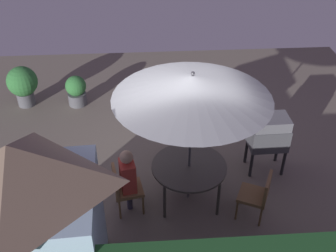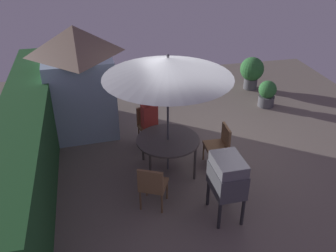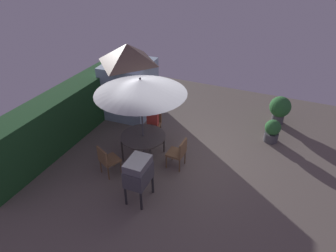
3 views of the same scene
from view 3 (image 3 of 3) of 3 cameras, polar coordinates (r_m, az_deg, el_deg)
name	(u,v)px [view 3 (image 3 of 3)]	position (r m, az deg, el deg)	size (l,w,h in m)	color
ground_plane	(172,157)	(8.97, 0.78, -5.87)	(11.00, 11.00, 0.00)	#6B6056
hedge_backdrop	(73,110)	(10.17, -17.70, 2.88)	(7.13, 0.90, 1.63)	#1E4C23
garden_shed	(129,79)	(10.76, -7.44, 8.84)	(1.92, 1.73, 2.59)	#9EBCD1
patio_table	(143,137)	(8.61, -4.76, -2.17)	(1.29, 1.29, 0.74)	#47423D
patio_umbrella	(140,86)	(7.83, -5.28, 7.53)	(2.46, 2.46, 2.53)	#4C4C51
bbq_grill	(138,172)	(7.17, -5.70, -8.76)	(0.71, 0.51, 1.20)	#47474C
chair_near_shed	(154,122)	(9.63, -2.76, 0.77)	(0.54, 0.54, 0.90)	olive
chair_far_side	(107,159)	(8.21, -11.56, -6.21)	(0.62, 0.62, 0.90)	olive
chair_toward_hedge	(179,152)	(8.30, 2.05, -4.96)	(0.47, 0.48, 0.90)	olive
potted_plant_by_shed	(272,131)	(9.99, 19.29, -0.82)	(0.49, 0.49, 0.75)	#4C4C51
potted_plant_by_grill	(280,108)	(11.00, 20.58, 3.18)	(0.72, 0.72, 1.00)	#4C4C51
person_in_red	(153,116)	(9.42, -2.93, 1.87)	(0.30, 0.38, 1.26)	#CC3D33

